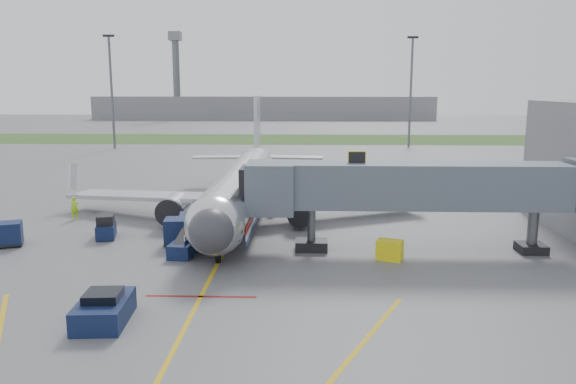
{
  "coord_description": "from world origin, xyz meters",
  "views": [
    {
      "loc": [
        5.68,
        -32.46,
        11.07
      ],
      "look_at": [
        4.22,
        9.74,
        3.2
      ],
      "focal_mm": 35.0,
      "sensor_mm": 36.0,
      "label": 1
    }
  ],
  "objects_px": {
    "airliner": "(242,186)",
    "belt_loader": "(186,245)",
    "pushback_tug": "(104,309)",
    "ramp_worker": "(75,208)",
    "baggage_tug": "(106,228)"
  },
  "relations": [
    {
      "from": "baggage_tug",
      "to": "ramp_worker",
      "type": "distance_m",
      "value": 7.4
    },
    {
      "from": "baggage_tug",
      "to": "belt_loader",
      "type": "distance_m",
      "value": 7.8
    },
    {
      "from": "baggage_tug",
      "to": "ramp_worker",
      "type": "bearing_deg",
      "value": 129.6
    },
    {
      "from": "airliner",
      "to": "belt_loader",
      "type": "distance_m",
      "value": 11.67
    },
    {
      "from": "pushback_tug",
      "to": "ramp_worker",
      "type": "relative_size",
      "value": 1.96
    },
    {
      "from": "airliner",
      "to": "pushback_tug",
      "type": "bearing_deg",
      "value": -100.0
    },
    {
      "from": "airliner",
      "to": "belt_loader",
      "type": "height_order",
      "value": "airliner"
    },
    {
      "from": "pushback_tug",
      "to": "belt_loader",
      "type": "relative_size",
      "value": 0.83
    },
    {
      "from": "airliner",
      "to": "baggage_tug",
      "type": "relative_size",
      "value": 13.04
    },
    {
      "from": "airliner",
      "to": "pushback_tug",
      "type": "distance_m",
      "value": 23.14
    },
    {
      "from": "baggage_tug",
      "to": "belt_loader",
      "type": "xyz_separation_m",
      "value": [
        6.85,
        -3.72,
        -0.22
      ]
    },
    {
      "from": "airliner",
      "to": "ramp_worker",
      "type": "height_order",
      "value": "airliner"
    },
    {
      "from": "pushback_tug",
      "to": "ramp_worker",
      "type": "height_order",
      "value": "ramp_worker"
    },
    {
      "from": "baggage_tug",
      "to": "airliner",
      "type": "bearing_deg",
      "value": 38.68
    },
    {
      "from": "belt_loader",
      "to": "ramp_worker",
      "type": "distance_m",
      "value": 14.92
    }
  ]
}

